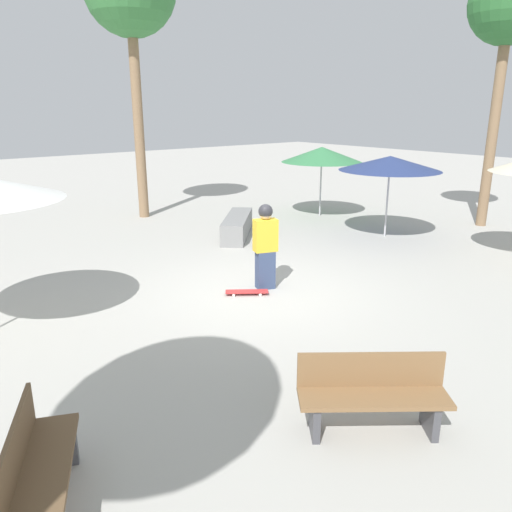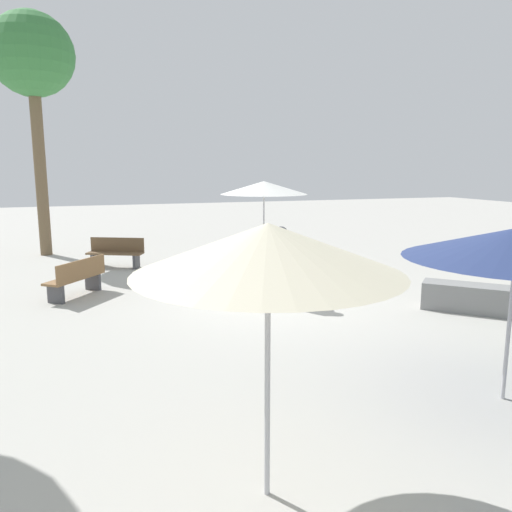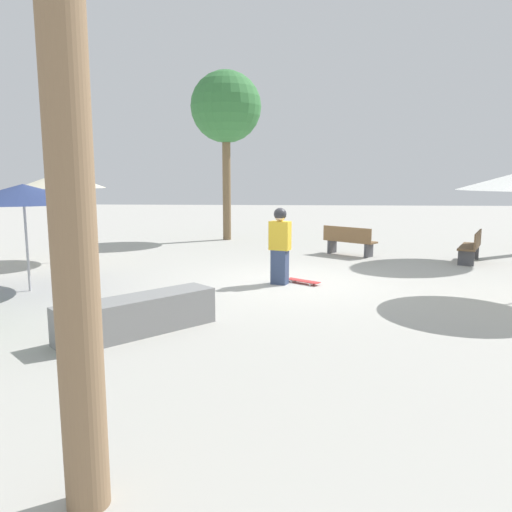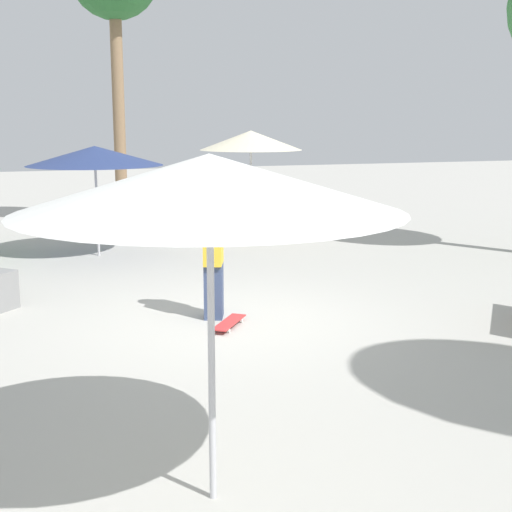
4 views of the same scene
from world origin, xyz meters
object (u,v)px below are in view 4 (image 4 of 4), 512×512
shade_umbrella_cream (251,140)px  skateboard (229,323)px  skater_main (213,254)px  shade_umbrella_white (209,184)px  shade_umbrella_navy (95,156)px

shade_umbrella_cream → skateboard: bearing=-110.8°
skater_main → shade_umbrella_white: size_ratio=0.63×
skater_main → skateboard: (0.06, -0.50, -0.83)m
skateboard → shade_umbrella_cream: size_ratio=0.31×
skateboard → shade_umbrella_white: shade_umbrella_white is taller
shade_umbrella_white → shade_umbrella_cream: (3.75, 10.41, -0.05)m
skateboard → shade_umbrella_cream: (2.41, 6.35, 2.15)m
shade_umbrella_white → shade_umbrella_navy: size_ratio=0.99×
skateboard → shade_umbrella_navy: bearing=-132.7°
skater_main → shade_umbrella_cream: size_ratio=0.68×
shade_umbrella_cream → skater_main: bearing=-113.0°
skateboard → shade_umbrella_cream: shade_umbrella_cream is taller
shade_umbrella_white → shade_umbrella_navy: (0.30, 9.64, -0.29)m
skater_main → shade_umbrella_navy: size_ratio=0.62×
shade_umbrella_white → shade_umbrella_navy: shade_umbrella_white is taller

